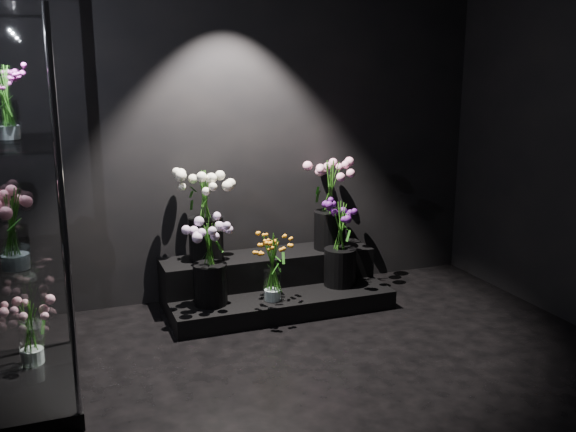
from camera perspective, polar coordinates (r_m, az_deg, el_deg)
floor at (r=3.70m, az=6.00°, el=-16.58°), size 4.00×4.00×0.00m
wall_back at (r=5.09m, az=-3.81°, el=8.39°), size 4.00×0.00×4.00m
display_riser at (r=5.07m, az=-1.37°, el=-6.04°), size 1.69×0.75×0.38m
display_case at (r=3.71m, az=-23.60°, el=-0.00°), size 0.58×0.96×2.11m
bouquet_orange_bells at (r=4.69m, az=-1.39°, el=-4.52°), size 0.35×0.35×0.50m
bouquet_lilac at (r=4.62m, az=-7.00°, el=-3.62°), size 0.46×0.46×0.63m
bouquet_purple at (r=5.00m, az=4.67°, el=-2.35°), size 0.32×0.32×0.66m
bouquet_cream_roses at (r=4.87m, az=-7.37°, el=0.69°), size 0.49×0.49×0.69m
bouquet_pink_roses at (r=5.14m, az=3.77°, el=1.58°), size 0.41×0.41×0.72m
bouquet_case_pink at (r=3.51m, az=-23.31°, el=-0.89°), size 0.36×0.36×0.43m
bouquet_case_magenta at (r=3.77m, az=-23.79°, el=9.26°), size 0.25×0.25×0.39m
bouquet_case_base_pink at (r=4.13m, az=-21.97°, el=-9.23°), size 0.34×0.34×0.42m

